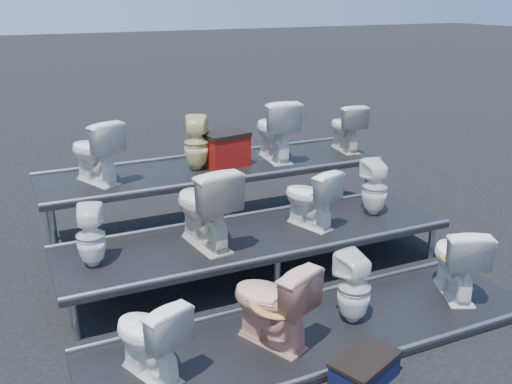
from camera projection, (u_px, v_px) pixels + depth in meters
name	position (u px, v px, depth m)	size (l,w,h in m)	color
ground	(257.00, 273.00, 6.24)	(80.00, 80.00, 0.00)	black
tier_front	(317.00, 332.00, 5.11)	(4.20, 1.20, 0.06)	black
tier_mid	(257.00, 254.00, 6.16)	(4.20, 1.20, 0.46)	black
tier_back	(214.00, 199.00, 7.21)	(4.20, 1.20, 0.86)	black
toilet_0	(149.00, 336.00, 4.39)	(0.39, 0.68, 0.69)	white
toilet_1	(271.00, 302.00, 4.79)	(0.43, 0.76, 0.78)	tan
toilet_2	(354.00, 288.00, 5.13)	(0.30, 0.31, 0.67)	white
toilet_3	(457.00, 259.00, 5.59)	(0.42, 0.74, 0.75)	white
toilet_4	(91.00, 236.00, 5.31)	(0.27, 0.28, 0.60)	white
toilet_5	(204.00, 206.00, 5.71)	(0.48, 0.84, 0.86)	beige
toilet_6	(310.00, 197.00, 6.22)	(0.37, 0.65, 0.67)	white
toilet_7	(375.00, 187.00, 6.56)	(0.29, 0.30, 0.65)	white
toilet_8	(95.00, 151.00, 6.39)	(0.41, 0.71, 0.73)	white
toilet_9	(196.00, 143.00, 6.87)	(0.30, 0.30, 0.66)	beige
toilet_10	(275.00, 129.00, 7.26)	(0.44, 0.78, 0.79)	white
toilet_11	(346.00, 127.00, 7.71)	(0.36, 0.64, 0.65)	beige
red_crate	(224.00, 151.00, 7.08)	(0.52, 0.42, 0.37)	maroon
step_stool	(365.00, 371.00, 4.49)	(0.54, 0.32, 0.19)	black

